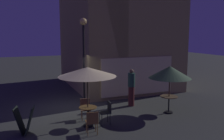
% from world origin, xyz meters
% --- Properties ---
extents(ground_plane, '(60.00, 60.00, 0.00)m').
position_xyz_m(ground_plane, '(0.00, 0.00, 0.00)').
color(ground_plane, '#333530').
extents(cafe_building, '(6.28, 7.86, 9.25)m').
position_xyz_m(cafe_building, '(3.25, 3.47, 4.62)').
color(cafe_building, tan).
rests_on(cafe_building, ground).
extents(street_lamp_near_corner, '(0.33, 0.33, 4.31)m').
position_xyz_m(street_lamp_near_corner, '(0.70, -0.07, 3.03)').
color(street_lamp_near_corner, black).
rests_on(street_lamp_near_corner, ground).
extents(menu_sandwich_board, '(0.80, 0.71, 1.00)m').
position_xyz_m(menu_sandwich_board, '(-2.12, -2.14, 0.51)').
color(menu_sandwich_board, '#1E2B25').
rests_on(menu_sandwich_board, ground).
extents(cafe_table_0, '(0.70, 0.70, 0.77)m').
position_xyz_m(cafe_table_0, '(0.21, -2.25, 0.55)').
color(cafe_table_0, black).
rests_on(cafe_table_0, ground).
extents(cafe_table_1, '(0.80, 0.80, 0.79)m').
position_xyz_m(cafe_table_1, '(4.09, -2.10, 0.59)').
color(cafe_table_1, black).
rests_on(cafe_table_1, ground).
extents(patio_umbrella_0, '(2.23, 2.23, 2.34)m').
position_xyz_m(patio_umbrella_0, '(0.21, -2.25, 2.15)').
color(patio_umbrella_0, black).
rests_on(patio_umbrella_0, ground).
extents(patio_umbrella_1, '(1.90, 1.90, 2.17)m').
position_xyz_m(patio_umbrella_1, '(4.09, -2.10, 1.88)').
color(patio_umbrella_1, black).
rests_on(patio_umbrella_1, ground).
extents(cafe_chair_0, '(0.48, 0.48, 0.86)m').
position_xyz_m(cafe_chair_0, '(0.35, -1.40, 0.52)').
color(cafe_chair_0, brown).
rests_on(cafe_chair_0, ground).
extents(cafe_chair_1, '(0.48, 0.48, 0.87)m').
position_xyz_m(cafe_chair_1, '(0.10, -3.12, 0.53)').
color(cafe_chair_1, brown).
rests_on(cafe_chair_1, ground).
extents(cafe_chair_2, '(0.46, 0.46, 0.91)m').
position_xyz_m(cafe_chair_2, '(0.98, -2.31, 0.56)').
color(cafe_chair_2, black).
rests_on(cafe_chair_2, ground).
extents(patron_standing_0, '(0.35, 0.35, 1.86)m').
position_xyz_m(patron_standing_0, '(3.01, -0.46, 0.94)').
color(patron_standing_0, '#4F2122').
rests_on(patron_standing_0, ground).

